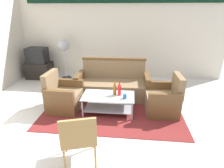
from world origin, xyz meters
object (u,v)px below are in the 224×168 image
object	(u,v)px
cup	(125,96)
wicker_chair	(79,136)
bottle_brown	(115,90)
television	(37,55)
coffee_table	(108,101)
pedestal_fan	(64,48)
tv_stand	(40,70)
bottle_red	(119,90)
couch	(113,85)
armchair_left	(64,97)
armchair_right	(163,100)

from	to	relation	value
cup	wicker_chair	distance (m)	1.51
bottle_brown	television	distance (m)	3.30
coffee_table	wicker_chair	xyz separation A→B (m)	(-0.23, -1.50, 0.22)
pedestal_fan	wicker_chair	world-z (taller)	pedestal_fan
tv_stand	wicker_chair	xyz separation A→B (m)	(2.30, -3.50, 0.23)
bottle_brown	tv_stand	world-z (taller)	bottle_brown
coffee_table	wicker_chair	distance (m)	1.54
cup	bottle_red	bearing A→B (deg)	128.27
bottle_brown	television	xyz separation A→B (m)	(-2.66, 1.94, 0.23)
couch	television	distance (m)	2.85
pedestal_fan	cup	bearing A→B (deg)	-47.14
armchair_left	wicker_chair	distance (m)	1.78
armchair_right	bottle_red	size ratio (longest dim) A/B	2.66
television	tv_stand	bearing A→B (deg)	90.00
wicker_chair	couch	bearing A→B (deg)	67.00
armchair_right	coffee_table	distance (m)	1.19
armchair_right	pedestal_fan	world-z (taller)	pedestal_fan
couch	wicker_chair	world-z (taller)	couch
couch	wicker_chair	distance (m)	2.33
armchair_left	tv_stand	distance (m)	2.44
cup	television	xyz separation A→B (m)	(-2.88, 2.11, 0.30)
television	bottle_red	bearing A→B (deg)	146.40
armchair_right	bottle_red	bearing A→B (deg)	94.42
armchair_left	bottle_red	distance (m)	1.28
armchair_left	pedestal_fan	xyz separation A→B (m)	(-0.63, 1.97, 0.73)
coffee_table	television	xyz separation A→B (m)	(-2.52, 2.00, 0.49)
couch	bottle_red	distance (m)	0.82
bottle_red	television	distance (m)	3.39
television	wicker_chair	world-z (taller)	television
television	wicker_chair	size ratio (longest dim) A/B	0.73
television	couch	bearing A→B (deg)	156.66
bottle_red	cup	distance (m)	0.21
armchair_left	tv_stand	size ratio (longest dim) A/B	1.06
bottle_red	pedestal_fan	bearing A→B (deg)	133.19
coffee_table	tv_stand	bearing A→B (deg)	141.65
coffee_table	bottle_brown	xyz separation A→B (m)	(0.13, 0.06, 0.25)
bottle_brown	pedestal_fan	world-z (taller)	pedestal_fan
coffee_table	pedestal_fan	world-z (taller)	pedestal_fan
couch	bottle_brown	size ratio (longest dim) A/B	5.93
coffee_table	pedestal_fan	distance (m)	2.73
armchair_left	coffee_table	xyz separation A→B (m)	(1.02, -0.08, -0.02)
armchair_right	wicker_chair	bearing A→B (deg)	137.50
bottle_red	wicker_chair	distance (m)	1.62
coffee_table	cup	world-z (taller)	cup
armchair_right	coffee_table	world-z (taller)	armchair_right
armchair_left	tv_stand	xyz separation A→B (m)	(-1.50, 1.92, -0.03)
couch	pedestal_fan	world-z (taller)	pedestal_fan
armchair_left	cup	world-z (taller)	armchair_left
bottle_brown	wicker_chair	world-z (taller)	wicker_chair
armchair_left	pedestal_fan	world-z (taller)	pedestal_fan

